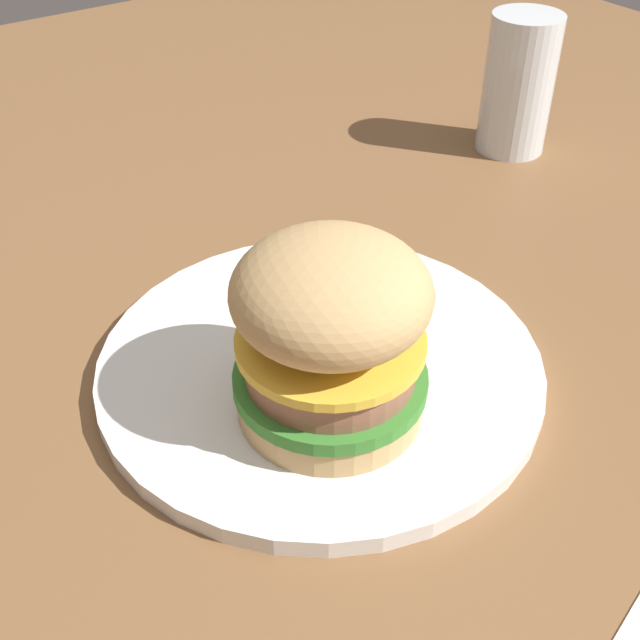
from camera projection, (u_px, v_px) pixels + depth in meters
name	position (u px, v px, depth m)	size (l,w,h in m)	color
ground_plane	(301.00, 393.00, 0.49)	(1.60, 1.60, 0.00)	brown
plate	(320.00, 365.00, 0.50)	(0.28, 0.28, 0.01)	white
sandwich	(331.00, 332.00, 0.43)	(0.11, 0.11, 0.11)	tan
fries_pile	(344.00, 302.00, 0.54)	(0.11, 0.10, 0.01)	gold
drink_glass	(517.00, 93.00, 0.72)	(0.06, 0.06, 0.12)	silver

